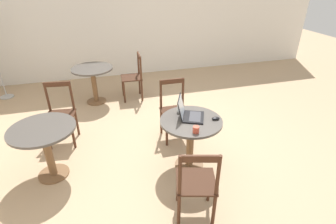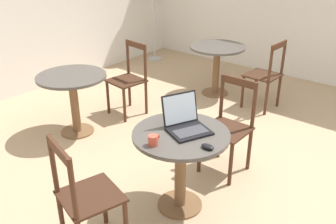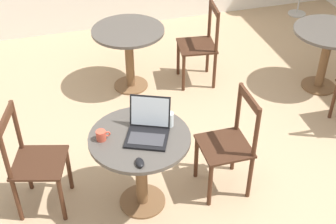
% 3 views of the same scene
% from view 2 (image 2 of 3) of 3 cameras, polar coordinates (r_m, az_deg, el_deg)
% --- Properties ---
extents(ground_plane, '(16.00, 16.00, 0.00)m').
position_cam_2_polar(ground_plane, '(3.63, 5.93, -9.79)').
color(ground_plane, tan).
extents(cafe_table_near, '(0.76, 0.76, 0.70)m').
position_cam_2_polar(cafe_table_near, '(2.97, 1.95, -5.97)').
color(cafe_table_near, brown).
rests_on(cafe_table_near, ground_plane).
extents(cafe_table_mid, '(0.76, 0.76, 0.70)m').
position_cam_2_polar(cafe_table_mid, '(5.31, 7.46, 8.22)').
color(cafe_table_mid, brown).
rests_on(cafe_table_mid, ground_plane).
extents(cafe_table_far, '(0.76, 0.76, 0.70)m').
position_cam_2_polar(cafe_table_far, '(4.28, -14.30, 3.39)').
color(cafe_table_far, brown).
rests_on(cafe_table_far, ground_plane).
extents(chair_near_left, '(0.49, 0.49, 0.90)m').
position_cam_2_polar(chair_near_left, '(2.69, -12.58, -12.67)').
color(chair_near_left, '#472819').
rests_on(chair_near_left, ground_plane).
extents(chair_near_right, '(0.40, 0.40, 0.90)m').
position_cam_2_polar(chair_near_right, '(3.55, 9.21, -2.36)').
color(chair_near_right, '#472819').
rests_on(chair_near_right, ground_plane).
extents(chair_mid_front, '(0.41, 0.41, 0.90)m').
position_cam_2_polar(chair_mid_front, '(4.98, 14.65, 5.37)').
color(chair_mid_front, '#472819').
rests_on(chair_mid_front, ground_plane).
extents(chair_far_right, '(0.44, 0.44, 0.90)m').
position_cam_2_polar(chair_far_right, '(4.71, -5.98, 4.92)').
color(chair_far_right, '#472819').
rests_on(chair_far_right, ground_plane).
extents(laptop, '(0.40, 0.41, 0.26)m').
position_cam_2_polar(laptop, '(2.91, 2.78, -1.79)').
color(laptop, black).
rests_on(laptop, cafe_table_near).
extents(mouse, '(0.06, 0.10, 0.03)m').
position_cam_2_polar(mouse, '(2.69, 6.05, -5.27)').
color(mouse, black).
rests_on(mouse, cafe_table_near).
extents(mug, '(0.11, 0.07, 0.08)m').
position_cam_2_polar(mug, '(2.71, -2.25, -4.31)').
color(mug, '#C64C38').
rests_on(mug, cafe_table_near).
extents(drinking_glass, '(0.07, 0.07, 0.11)m').
position_cam_2_polar(drinking_glass, '(3.08, 3.81, -0.15)').
color(drinking_glass, silver).
rests_on(drinking_glass, cafe_table_near).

